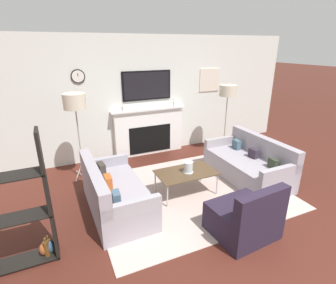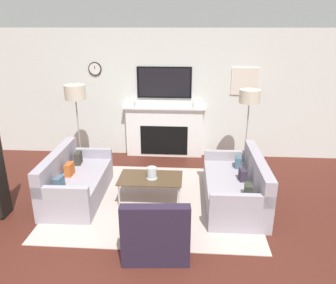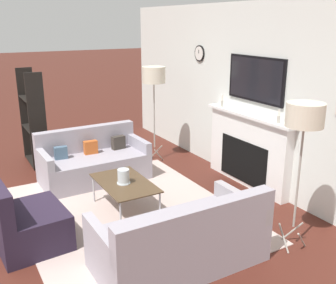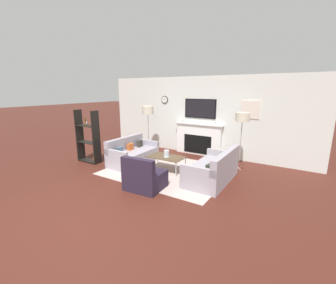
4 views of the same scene
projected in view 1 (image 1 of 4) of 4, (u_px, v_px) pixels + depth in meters
fireplace_wall at (147, 103)px, 6.06m from camera, size 7.60×0.28×2.70m
area_rug at (188, 192)px, 4.69m from camera, size 3.26×2.62×0.01m
couch_left at (114, 194)px, 4.09m from camera, size 0.85×1.64×0.80m
couch_right at (249, 165)px, 5.11m from camera, size 0.89×1.73×0.80m
armchair at (245, 218)px, 3.55m from camera, size 0.87×0.79×0.81m
coffee_table at (186, 173)px, 4.52m from camera, size 1.02×0.61×0.42m
hurricane_candle at (188, 168)px, 4.47m from camera, size 0.18×0.18×0.19m
floor_lamp_left at (75, 102)px, 4.61m from camera, size 0.40×0.40×1.69m
floor_lamp_right at (228, 92)px, 5.88m from camera, size 0.39×0.39×1.64m
shelf_unit at (14, 212)px, 2.94m from camera, size 0.83×0.28×1.64m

